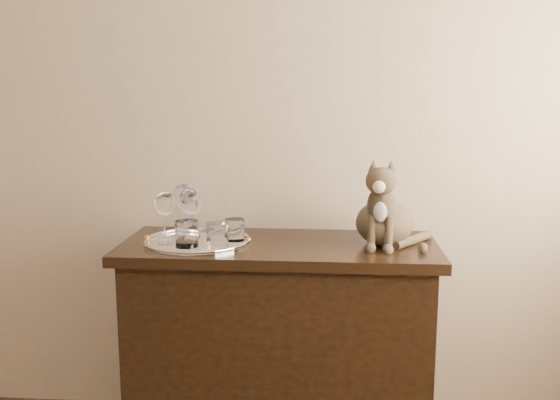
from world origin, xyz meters
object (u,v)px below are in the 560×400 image
(wine_glass_d, at_px, (189,215))
(cat, at_px, (385,201))
(tray, at_px, (197,242))
(tumbler_c, at_px, (235,230))
(tumbler_b, at_px, (187,234))
(sideboard, at_px, (279,348))
(tumbler_a, at_px, (218,235))
(wine_glass_c, at_px, (165,217))
(wine_glass_b, at_px, (193,216))
(wine_glass_a, at_px, (184,210))

(wine_glass_d, relative_size, cat, 0.61)
(tray, bearing_deg, tumbler_c, 11.31)
(wine_glass_d, xyz_separation_m, tumbler_b, (0.00, -0.07, -0.05))
(wine_glass_d, relative_size, tumbler_b, 2.13)
(sideboard, height_order, tumbler_a, tumbler_a)
(tray, relative_size, tumbler_c, 4.83)
(wine_glass_c, height_order, tumbler_b, wine_glass_c)
(tumbler_b, distance_m, cat, 0.75)
(wine_glass_b, bearing_deg, wine_glass_a, -178.80)
(wine_glass_a, height_order, tumbler_a, wine_glass_a)
(wine_glass_c, height_order, tumbler_a, wine_glass_c)
(sideboard, bearing_deg, tumbler_b, -161.70)
(sideboard, distance_m, wine_glass_a, 0.66)
(wine_glass_c, bearing_deg, tumbler_b, -30.22)
(sideboard, xyz_separation_m, wine_glass_d, (-0.34, -0.04, 0.54))
(wine_glass_b, bearing_deg, tumbler_b, -86.66)
(tumbler_a, xyz_separation_m, tumbler_c, (0.05, 0.10, -0.00))
(tray, relative_size, cat, 1.20)
(wine_glass_a, relative_size, tumbler_b, 2.20)
(wine_glass_b, relative_size, wine_glass_c, 0.86)
(sideboard, relative_size, wine_glass_a, 5.69)
(tray, bearing_deg, wine_glass_c, -168.10)
(wine_glass_a, relative_size, wine_glass_c, 1.07)
(tray, distance_m, wine_glass_b, 0.12)
(sideboard, bearing_deg, wine_glass_c, -172.69)
(cat, bearing_deg, wine_glass_b, -169.29)
(wine_glass_b, distance_m, tumbler_b, 0.16)
(tumbler_a, height_order, tumbler_b, tumbler_b)
(sideboard, bearing_deg, wine_glass_a, 173.73)
(wine_glass_a, relative_size, tumbler_a, 2.36)
(wine_glass_c, distance_m, tumbler_c, 0.27)
(wine_glass_b, distance_m, wine_glass_d, 0.08)
(wine_glass_a, distance_m, wine_glass_c, 0.11)
(tumbler_b, bearing_deg, wine_glass_c, 149.78)
(sideboard, distance_m, tray, 0.53)
(wine_glass_c, height_order, wine_glass_d, wine_glass_d)
(sideboard, relative_size, wine_glass_c, 6.07)
(wine_glass_d, xyz_separation_m, tumbler_c, (0.17, 0.03, -0.06))
(wine_glass_d, bearing_deg, wine_glass_c, -167.96)
(sideboard, relative_size, cat, 3.60)
(wine_glass_c, distance_m, tumbler_a, 0.22)
(wine_glass_a, height_order, tumbler_b, wine_glass_a)
(wine_glass_b, height_order, tumbler_b, wine_glass_b)
(wine_glass_c, bearing_deg, tumbler_c, 11.58)
(tray, xyz_separation_m, tumbler_a, (0.09, -0.07, 0.05))
(wine_glass_c, bearing_deg, cat, 4.96)
(wine_glass_b, height_order, tumbler_a, wine_glass_b)
(tray, bearing_deg, tumbler_a, -39.20)
(tray, xyz_separation_m, tumbler_b, (-0.02, -0.08, 0.05))
(wine_glass_d, distance_m, tumbler_a, 0.15)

